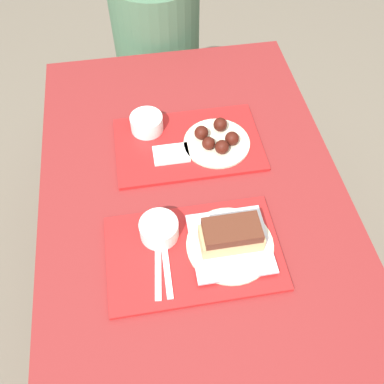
# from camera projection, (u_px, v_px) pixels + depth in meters

# --- Properties ---
(ground_plane) EXTENTS (12.00, 12.00, 0.00)m
(ground_plane) POSITION_uv_depth(u_px,v_px,m) (195.00, 306.00, 1.82)
(ground_plane) COLOR #706656
(picnic_table) EXTENTS (0.89, 1.47, 0.74)m
(picnic_table) POSITION_uv_depth(u_px,v_px,m) (196.00, 225.00, 1.30)
(picnic_table) COLOR maroon
(picnic_table) RESTS_ON ground_plane
(picnic_bench_far) EXTENTS (0.85, 0.28, 0.43)m
(picnic_bench_far) POSITION_uv_depth(u_px,v_px,m) (163.00, 91.00, 2.08)
(picnic_bench_far) COLOR maroon
(picnic_bench_far) RESTS_ON ground_plane
(tray_near) EXTENTS (0.46, 0.29, 0.01)m
(tray_near) POSITION_uv_depth(u_px,v_px,m) (194.00, 253.00, 1.13)
(tray_near) COLOR red
(tray_near) RESTS_ON picnic_table
(tray_far) EXTENTS (0.46, 0.29, 0.01)m
(tray_far) POSITION_uv_depth(u_px,v_px,m) (188.00, 144.00, 1.36)
(tray_far) COLOR red
(tray_far) RESTS_ON picnic_table
(bowl_coleslaw_near) EXTENTS (0.10, 0.10, 0.05)m
(bowl_coleslaw_near) POSITION_uv_depth(u_px,v_px,m) (159.00, 229.00, 1.13)
(bowl_coleslaw_near) COLOR white
(bowl_coleslaw_near) RESTS_ON tray_near
(brisket_sandwich_plate) EXTENTS (0.23, 0.23, 0.09)m
(brisket_sandwich_plate) POSITION_uv_depth(u_px,v_px,m) (231.00, 239.00, 1.11)
(brisket_sandwich_plate) COLOR beige
(brisket_sandwich_plate) RESTS_ON tray_near
(plastic_fork_near) EXTENTS (0.04, 0.17, 0.00)m
(plastic_fork_near) POSITION_uv_depth(u_px,v_px,m) (158.00, 269.00, 1.09)
(plastic_fork_near) COLOR white
(plastic_fork_near) RESTS_ON tray_near
(plastic_knife_near) EXTENTS (0.02, 0.17, 0.00)m
(plastic_knife_near) POSITION_uv_depth(u_px,v_px,m) (167.00, 268.00, 1.09)
(plastic_knife_near) COLOR white
(plastic_knife_near) RESTS_ON tray_near
(condiment_packet) EXTENTS (0.04, 0.03, 0.01)m
(condiment_packet) POSITION_uv_depth(u_px,v_px,m) (199.00, 229.00, 1.16)
(condiment_packet) COLOR #A59E93
(condiment_packet) RESTS_ON tray_near
(bowl_coleslaw_far) EXTENTS (0.10, 0.10, 0.05)m
(bowl_coleslaw_far) POSITION_uv_depth(u_px,v_px,m) (147.00, 122.00, 1.36)
(bowl_coleslaw_far) COLOR white
(bowl_coleslaw_far) RESTS_ON tray_far
(wings_plate_far) EXTENTS (0.21, 0.21, 0.05)m
(wings_plate_far) POSITION_uv_depth(u_px,v_px,m) (217.00, 140.00, 1.33)
(wings_plate_far) COLOR beige
(wings_plate_far) RESTS_ON tray_far
(napkin_far) EXTENTS (0.11, 0.08, 0.01)m
(napkin_far) POSITION_uv_depth(u_px,v_px,m) (171.00, 154.00, 1.32)
(napkin_far) COLOR white
(napkin_far) RESTS_ON tray_far
(person_seated_across) EXTENTS (0.37, 0.37, 0.66)m
(person_seated_across) POSITION_uv_depth(u_px,v_px,m) (156.00, 30.00, 1.81)
(person_seated_across) COLOR #477051
(person_seated_across) RESTS_ON picnic_bench_far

